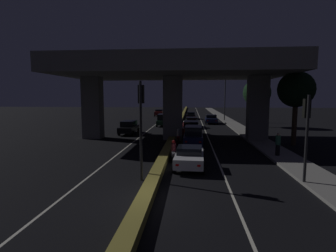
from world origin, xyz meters
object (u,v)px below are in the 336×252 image
(traffic_light_left_of_median, at_px, (141,113))
(car_black_lead_oncoming, at_px, (129,127))
(car_dark_green_fourth, at_px, (192,122))
(motorcycle_black_filtering_far, at_px, (184,128))
(pedestrian_on_sidewalk, at_px, (278,144))
(motorcycle_red_filtering_mid, at_px, (178,137))
(car_dark_blue_fifth, at_px, (211,119))
(car_dark_red_fourth_oncoming, at_px, (159,113))
(car_dark_blue_second, at_px, (193,136))
(car_white_lead, at_px, (190,157))
(street_lamp, at_px, (223,95))
(car_black_sixth, at_px, (191,115))
(car_white_third_oncoming, at_px, (169,116))
(car_dark_green_second_oncoming, at_px, (163,120))
(motorcycle_white_filtering_near, at_px, (174,152))
(car_dark_red_third, at_px, (191,128))
(traffic_light_right_of_median, at_px, (306,124))

(traffic_light_left_of_median, xyz_separation_m, car_black_lead_oncoming, (-4.76, 17.06, -2.74))
(traffic_light_left_of_median, relative_size, car_dark_green_fourth, 1.17)
(motorcycle_black_filtering_far, bearing_deg, pedestrian_on_sidewalk, -152.25)
(motorcycle_red_filtering_mid, height_order, pedestrian_on_sidewalk, pedestrian_on_sidewalk)
(car_dark_blue_fifth, distance_m, car_dark_red_fourth_oncoming, 19.33)
(car_dark_blue_second, xyz_separation_m, pedestrian_on_sidewalk, (6.10, -3.93, 0.06))
(car_white_lead, height_order, motorcycle_black_filtering_far, motorcycle_black_filtering_far)
(car_black_lead_oncoming, xyz_separation_m, pedestrian_on_sidewalk, (13.70, -11.11, 0.17))
(car_dark_blue_fifth, height_order, motorcycle_black_filtering_far, motorcycle_black_filtering_far)
(car_dark_red_fourth_oncoming, bearing_deg, car_black_lead_oncoming, -1.51)
(car_dark_blue_second, distance_m, pedestrian_on_sidewalk, 7.26)
(car_dark_red_fourth_oncoming, bearing_deg, street_lamp, 47.41)
(car_black_sixth, bearing_deg, car_dark_blue_second, -179.81)
(car_white_lead, bearing_deg, car_white_third_oncoming, 9.30)
(traffic_light_left_of_median, distance_m, car_dark_green_second_oncoming, 26.15)
(car_dark_blue_second, height_order, motorcycle_white_filtering_near, car_dark_blue_second)
(car_dark_red_third, xyz_separation_m, car_dark_red_fourth_oncoming, (-7.38, 29.86, -0.05))
(motorcycle_black_filtering_far, bearing_deg, car_dark_blue_fifth, -21.21)
(car_dark_green_second_oncoming, relative_size, motorcycle_black_filtering_far, 2.07)
(motorcycle_white_filtering_near, bearing_deg, motorcycle_red_filtering_mid, -2.62)
(motorcycle_white_filtering_near, bearing_deg, car_dark_red_fourth_oncoming, 5.55)
(traffic_light_right_of_median, height_order, car_dark_green_fourth, traffic_light_right_of_median)
(traffic_light_right_of_median, bearing_deg, car_dark_red_third, 108.78)
(motorcycle_white_filtering_near, xyz_separation_m, motorcycle_red_filtering_mid, (-0.02, 7.13, -0.02))
(car_black_lead_oncoming, bearing_deg, car_dark_red_third, 88.00)
(car_dark_green_second_oncoming, xyz_separation_m, motorcycle_black_filtering_far, (3.35, -7.44, -0.32))
(car_dark_green_fourth, height_order, motorcycle_white_filtering_near, car_dark_green_fourth)
(car_dark_green_fourth, relative_size, car_dark_green_second_oncoming, 1.11)
(car_black_sixth, bearing_deg, traffic_light_right_of_median, -171.97)
(car_dark_red_third, distance_m, motorcycle_black_filtering_far, 2.06)
(car_dark_blue_fifth, distance_m, car_black_sixth, 9.51)
(car_white_third_oncoming, bearing_deg, traffic_light_left_of_median, 0.07)
(car_dark_blue_second, xyz_separation_m, car_dark_red_fourth_oncoming, (-7.55, 36.66, -0.14))
(car_dark_green_fourth, relative_size, motorcycle_white_filtering_near, 2.47)
(car_dark_green_fourth, height_order, car_white_third_oncoming, car_white_third_oncoming)
(traffic_light_right_of_median, xyz_separation_m, car_white_lead, (-5.79, 2.65, -2.39))
(traffic_light_left_of_median, xyz_separation_m, car_dark_red_fourth_oncoming, (-4.72, 46.54, -2.77))
(street_lamp, height_order, car_dark_red_fourth_oncoming, street_lamp)
(car_dark_blue_second, bearing_deg, car_dark_blue_fifth, -7.65)
(street_lamp, height_order, car_dark_blue_fifth, street_lamp)
(car_dark_blue_second, bearing_deg, street_lamp, -11.25)
(car_dark_green_fourth, bearing_deg, car_dark_green_second_oncoming, 70.88)
(car_dark_blue_second, xyz_separation_m, car_white_third_oncoming, (-4.33, 25.29, -0.04))
(street_lamp, height_order, car_dark_green_fourth, street_lamp)
(car_dark_blue_fifth, xyz_separation_m, car_black_lead_oncoming, (-10.74, -13.38, 0.10))
(car_dark_blue_second, height_order, car_dark_blue_fifth, car_dark_blue_second)
(traffic_light_right_of_median, height_order, motorcycle_black_filtering_far, traffic_light_right_of_median)
(car_dark_red_fourth_oncoming, bearing_deg, car_white_third_oncoming, 14.39)
(car_dark_red_fourth_oncoming, height_order, motorcycle_white_filtering_near, car_dark_red_fourth_oncoming)
(car_dark_red_third, height_order, car_dark_red_fourth_oncoming, car_dark_red_third)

